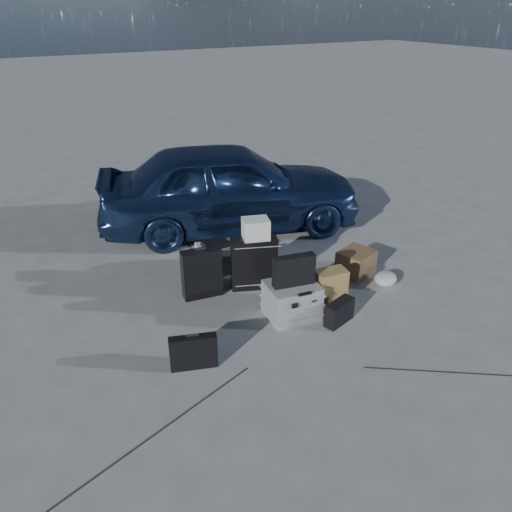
{
  "coord_description": "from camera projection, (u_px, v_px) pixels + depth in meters",
  "views": [
    {
      "loc": [
        -2.34,
        -3.3,
        2.93
      ],
      "look_at": [
        0.05,
        0.85,
        0.47
      ],
      "focal_mm": 35.0,
      "sensor_mm": 36.0,
      "label": 1
    }
  ],
  "objects": [
    {
      "name": "briefcase",
      "position": [
        193.0,
        352.0,
        4.4
      ],
      "size": [
        0.43,
        0.22,
        0.33
      ],
      "primitive_type": "cube",
      "rotation": [
        0.0,
        0.0,
        -0.32
      ],
      "color": "black",
      "rests_on": "ground"
    },
    {
      "name": "ground",
      "position": [
        295.0,
        333.0,
        4.92
      ],
      "size": [
        60.0,
        60.0,
        0.0
      ],
      "primitive_type": "plane",
      "color": "#A3A49F",
      "rests_on": "ground"
    },
    {
      "name": "messenger_bag",
      "position": [
        339.0,
        312.0,
        5.04
      ],
      "size": [
        0.37,
        0.22,
        0.24
      ],
      "primitive_type": "cube",
      "rotation": [
        0.0,
        0.0,
        0.28
      ],
      "color": "black",
      "rests_on": "ground"
    },
    {
      "name": "kraft_bag",
      "position": [
        330.0,
        289.0,
        5.26
      ],
      "size": [
        0.35,
        0.24,
        0.43
      ],
      "primitive_type": "cube",
      "rotation": [
        0.0,
        0.0,
        -0.15
      ],
      "color": "tan",
      "rests_on": "ground"
    },
    {
      "name": "laptop_bag",
      "position": [
        294.0,
        270.0,
        4.96
      ],
      "size": [
        0.44,
        0.19,
        0.32
      ],
      "primitive_type": "cube",
      "rotation": [
        0.0,
        0.0,
        -0.2
      ],
      "color": "black",
      "rests_on": "pelican_case"
    },
    {
      "name": "suitcase_right",
      "position": [
        254.0,
        263.0,
        5.58
      ],
      "size": [
        0.55,
        0.36,
        0.62
      ],
      "primitive_type": "cube",
      "rotation": [
        0.0,
        0.0,
        -0.37
      ],
      "color": "black",
      "rests_on": "ground"
    },
    {
      "name": "suitcase_left",
      "position": [
        202.0,
        273.0,
        5.43
      ],
      "size": [
        0.45,
        0.21,
        0.56
      ],
      "primitive_type": "cube",
      "rotation": [
        0.0,
        0.0,
        -0.14
      ],
      "color": "black",
      "rests_on": "ground"
    },
    {
      "name": "flat_box_white",
      "position": [
        216.0,
        249.0,
        5.84
      ],
      "size": [
        0.49,
        0.41,
        0.08
      ],
      "primitive_type": "cube",
      "rotation": [
        0.0,
        0.0,
        -0.2
      ],
      "color": "white",
      "rests_on": "duffel_bag"
    },
    {
      "name": "cardboard_box",
      "position": [
        356.0,
        262.0,
        5.94
      ],
      "size": [
        0.48,
        0.44,
        0.29
      ],
      "primitive_type": "cube",
      "rotation": [
        0.0,
        0.0,
        0.31
      ],
      "color": "olive",
      "rests_on": "ground"
    },
    {
      "name": "white_carton",
      "position": [
        256.0,
        229.0,
        5.39
      ],
      "size": [
        0.33,
        0.3,
        0.22
      ],
      "primitive_type": "cube",
      "rotation": [
        0.0,
        0.0,
        -0.31
      ],
      "color": "white",
      "rests_on": "suitcase_right"
    },
    {
      "name": "car",
      "position": [
        230.0,
        186.0,
        6.96
      ],
      "size": [
        3.86,
        2.48,
        1.22
      ],
      "primitive_type": "imported",
      "rotation": [
        0.0,
        0.0,
        1.26
      ],
      "color": "#2D4880",
      "rests_on": "ground"
    },
    {
      "name": "flat_box_black",
      "position": [
        215.0,
        244.0,
        5.8
      ],
      "size": [
        0.29,
        0.21,
        0.06
      ],
      "primitive_type": "cube",
      "rotation": [
        0.0,
        0.0,
        0.03
      ],
      "color": "black",
      "rests_on": "flat_box_white"
    },
    {
      "name": "pelican_case",
      "position": [
        292.0,
        300.0,
        5.12
      ],
      "size": [
        0.57,
        0.49,
        0.37
      ],
      "primitive_type": "cube",
      "rotation": [
        0.0,
        0.0,
        -0.14
      ],
      "color": "gray",
      "rests_on": "ground"
    },
    {
      "name": "duffel_bag",
      "position": [
        217.0,
        262.0,
        5.94
      ],
      "size": [
        0.6,
        0.27,
        0.3
      ],
      "primitive_type": "cube",
      "rotation": [
        0.0,
        0.0,
        0.01
      ],
      "color": "black",
      "rests_on": "ground"
    },
    {
      "name": "plastic_bag",
      "position": [
        385.0,
        279.0,
        5.73
      ],
      "size": [
        0.36,
        0.34,
        0.16
      ],
      "primitive_type": "ellipsoid",
      "rotation": [
        0.0,
        0.0,
        0.42
      ],
      "color": "silver",
      "rests_on": "ground"
    }
  ]
}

